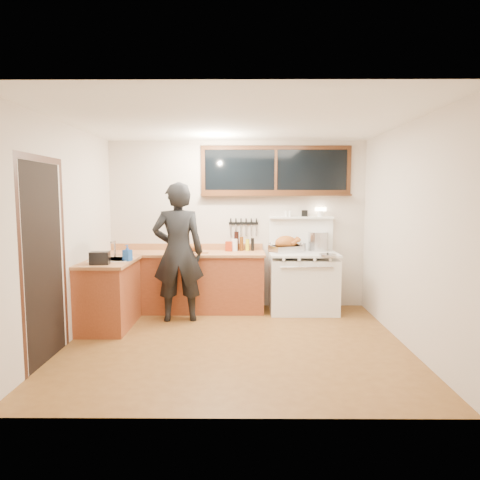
{
  "coord_description": "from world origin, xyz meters",
  "views": [
    {
      "loc": [
        0.09,
        -4.97,
        1.76
      ],
      "look_at": [
        0.05,
        0.85,
        1.15
      ],
      "focal_mm": 32.0,
      "sensor_mm": 36.0,
      "label": 1
    }
  ],
  "objects_px": {
    "cutting_board": "(194,249)",
    "roast_turkey": "(286,245)",
    "vintage_stove": "(303,281)",
    "man": "(178,252)"
  },
  "relations": [
    {
      "from": "man",
      "to": "cutting_board",
      "type": "bearing_deg",
      "value": 70.03
    },
    {
      "from": "cutting_board",
      "to": "vintage_stove",
      "type": "bearing_deg",
      "value": 0.39
    },
    {
      "from": "vintage_stove",
      "to": "cutting_board",
      "type": "bearing_deg",
      "value": -179.61
    },
    {
      "from": "cutting_board",
      "to": "roast_turkey",
      "type": "relative_size",
      "value": 0.84
    },
    {
      "from": "man",
      "to": "cutting_board",
      "type": "relative_size",
      "value": 4.26
    },
    {
      "from": "man",
      "to": "roast_turkey",
      "type": "distance_m",
      "value": 1.65
    },
    {
      "from": "vintage_stove",
      "to": "roast_turkey",
      "type": "relative_size",
      "value": 2.91
    },
    {
      "from": "cutting_board",
      "to": "roast_turkey",
      "type": "bearing_deg",
      "value": 2.77
    },
    {
      "from": "roast_turkey",
      "to": "man",
      "type": "bearing_deg",
      "value": -161.13
    },
    {
      "from": "vintage_stove",
      "to": "roast_turkey",
      "type": "xyz_separation_m",
      "value": [
        -0.25,
        0.06,
        0.54
      ]
    }
  ]
}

